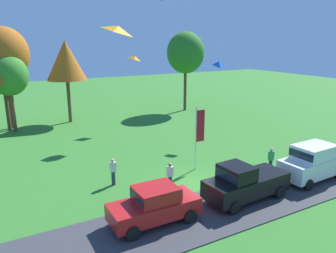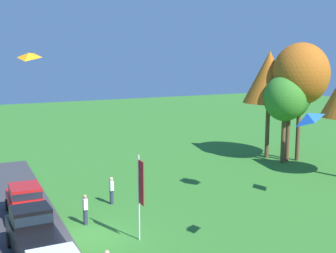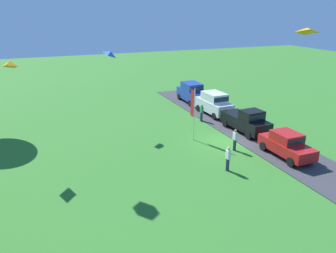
% 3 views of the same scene
% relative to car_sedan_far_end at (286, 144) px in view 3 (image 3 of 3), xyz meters
% --- Properties ---
extents(ground_plane, '(120.00, 120.00, 0.00)m').
position_rel_car_sedan_far_end_xyz_m(ground_plane, '(4.31, 2.46, -1.04)').
color(ground_plane, '#337528').
extents(pavement_strip, '(36.00, 4.40, 0.06)m').
position_rel_car_sedan_far_end_xyz_m(pavement_strip, '(4.31, -0.47, -1.01)').
color(pavement_strip, '#38383D').
rests_on(pavement_strip, ground).
extents(car_sedan_far_end, '(4.40, 1.95, 1.84)m').
position_rel_car_sedan_far_end_xyz_m(car_sedan_far_end, '(0.00, 0.00, 0.00)').
color(car_sedan_far_end, red).
rests_on(car_sedan_far_end, ground).
extents(car_pickup_near_entrance, '(5.09, 2.24, 2.14)m').
position_rel_car_sedan_far_end_xyz_m(car_pickup_near_entrance, '(5.36, -0.30, 0.07)').
color(car_pickup_near_entrance, black).
rests_on(car_pickup_near_entrance, ground).
extents(car_suv_by_flagpole, '(4.68, 2.20, 2.28)m').
position_rel_car_sedan_far_end_xyz_m(car_suv_by_flagpole, '(11.07, -0.29, 0.25)').
color(car_suv_by_flagpole, white).
rests_on(car_suv_by_flagpole, ground).
extents(car_suv_mid_row, '(4.64, 2.13, 2.28)m').
position_rel_car_sedan_far_end_xyz_m(car_suv_mid_row, '(16.21, -0.26, 0.25)').
color(car_suv_mid_row, '#1E389E').
rests_on(car_suv_mid_row, ground).
extents(person_beside_suv, '(0.36, 0.24, 1.71)m').
position_rel_car_sedan_far_end_xyz_m(person_beside_suv, '(9.67, 1.88, -0.16)').
color(person_beside_suv, '#2D334C').
rests_on(person_beside_suv, ground).
extents(person_watching_sky, '(0.36, 0.24, 1.71)m').
position_rel_car_sedan_far_end_xyz_m(person_watching_sky, '(2.44, 2.82, -0.16)').
color(person_watching_sky, '#2D334C').
rests_on(person_watching_sky, ground).
extents(person_on_lawn, '(0.36, 0.24, 1.71)m').
position_rel_car_sedan_far_end_xyz_m(person_on_lawn, '(-0.26, 5.14, -0.16)').
color(person_on_lawn, '#2D334C').
rests_on(person_on_lawn, ground).
extents(flag_banner, '(0.71, 0.08, 4.38)m').
position_rel_car_sedan_far_end_xyz_m(flag_banner, '(5.78, 4.79, 1.74)').
color(flag_banner, silver).
rests_on(flag_banner, ground).
extents(kite_diamond_mid_center, '(1.47, 1.47, 0.56)m').
position_rel_car_sedan_far_end_xyz_m(kite_diamond_mid_center, '(-1.23, 0.75, 8.08)').
color(kite_diamond_mid_center, orange).
extents(kite_diamond_over_trees, '(1.19, 1.26, 0.70)m').
position_rel_car_sedan_far_end_xyz_m(kite_diamond_over_trees, '(11.35, 10.07, 5.69)').
color(kite_diamond_over_trees, blue).
extents(kite_diamond_high_right, '(1.30, 1.01, 0.69)m').
position_rel_car_sedan_far_end_xyz_m(kite_diamond_high_right, '(6.86, 17.82, 5.90)').
color(kite_diamond_high_right, orange).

